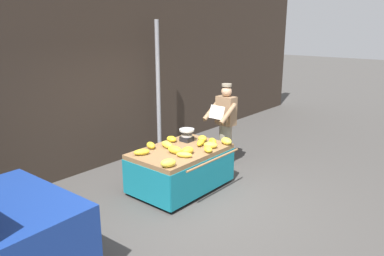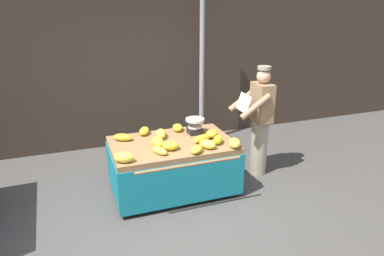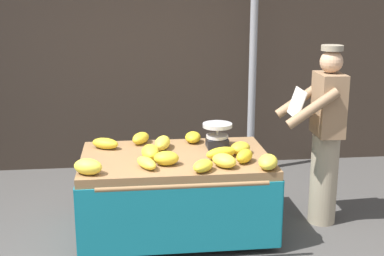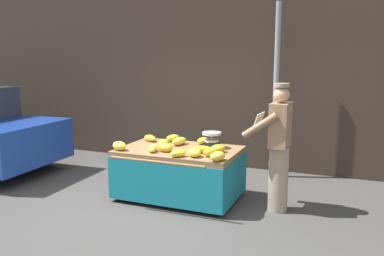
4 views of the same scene
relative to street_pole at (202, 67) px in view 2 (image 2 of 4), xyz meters
name	(u,v)px [view 2 (image 2 of 4)]	position (x,y,z in m)	size (l,w,h in m)	color
ground_plane	(166,214)	(-1.36, -2.20, -1.47)	(60.00, 60.00, 0.00)	#423F3D
back_wall	(121,36)	(-1.36, 0.50, 0.55)	(16.00, 0.24, 4.04)	#332821
street_pole	(202,67)	(0.00, 0.00, 0.00)	(0.09, 0.09, 2.95)	gray
banana_cart	(173,155)	(-1.07, -1.60, -0.93)	(1.72, 1.31, 0.74)	olive
weighing_scale	(195,126)	(-0.65, -1.38, -0.61)	(0.28, 0.28, 0.23)	black
banana_bunch_0	(161,134)	(-1.17, -1.37, -0.67)	(0.14, 0.30, 0.12)	yellow
banana_bunch_1	(171,146)	(-1.17, -1.85, -0.67)	(0.17, 0.22, 0.12)	gold
banana_bunch_2	(218,140)	(-0.49, -1.86, -0.67)	(0.12, 0.22, 0.12)	gold
banana_bunch_3	(208,144)	(-0.68, -1.96, -0.68)	(0.16, 0.24, 0.11)	yellow
banana_bunch_4	(212,134)	(-0.47, -1.61, -0.68)	(0.16, 0.21, 0.11)	gold
banana_bunch_5	(144,131)	(-1.37, -1.17, -0.68)	(0.14, 0.24, 0.11)	gold
banana_bunch_6	(235,143)	(-0.33, -2.05, -0.67)	(0.16, 0.24, 0.12)	yellow
banana_bunch_7	(159,150)	(-1.34, -1.92, -0.69)	(0.11, 0.27, 0.09)	yellow
banana_bunch_8	(124,157)	(-1.82, -2.02, -0.67)	(0.16, 0.24, 0.13)	yellow
banana_bunch_9	(178,128)	(-0.86, -1.19, -0.68)	(0.15, 0.22, 0.11)	gold
banana_bunch_10	(197,149)	(-0.88, -2.06, -0.68)	(0.13, 0.22, 0.10)	yellow
banana_bunch_11	(123,137)	(-1.71, -1.30, -0.68)	(0.14, 0.27, 0.10)	gold
banana_bunch_12	(202,139)	(-0.67, -1.73, -0.68)	(0.12, 0.30, 0.10)	gold
banana_bunch_13	(158,142)	(-1.30, -1.67, -0.67)	(0.15, 0.28, 0.13)	yellow
vendor_person	(260,121)	(0.35, -1.55, -0.60)	(0.59, 0.53, 1.71)	gray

